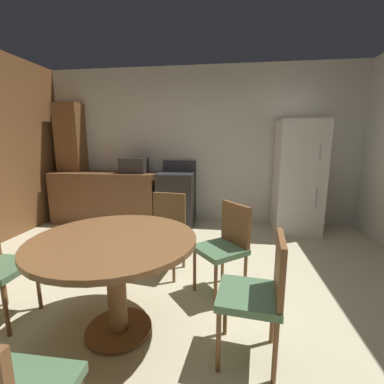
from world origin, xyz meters
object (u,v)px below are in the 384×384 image
(chair_north, at_px, (166,228))
(chair_northeast, at_px, (226,243))
(oven_range, at_px, (177,198))
(chair_east, at_px, (260,290))
(refrigerator, at_px, (298,177))
(dining_table, at_px, (115,258))
(microwave, at_px, (134,165))

(chair_north, relative_size, chair_northeast, 1.00)
(oven_range, xyz_separation_m, chair_northeast, (0.86, -2.02, 0.03))
(chair_east, xyz_separation_m, chair_north, (-0.89, 1.14, 0.00))
(refrigerator, distance_m, chair_north, 2.41)
(chair_northeast, bearing_deg, oven_range, -106.17)
(chair_east, bearing_deg, refrigerator, -101.32)
(chair_east, distance_m, chair_northeast, 0.80)
(chair_east, bearing_deg, dining_table, 0.00)
(chair_east, bearing_deg, chair_northeast, -67.12)
(microwave, xyz_separation_m, dining_table, (0.81, -2.67, -0.43))
(refrigerator, relative_size, microwave, 4.00)
(chair_northeast, bearing_deg, dining_table, 0.00)
(dining_table, height_order, chair_northeast, chair_northeast)
(chair_north, distance_m, chair_northeast, 0.76)
(chair_north, bearing_deg, chair_east, 45.65)
(oven_range, xyz_separation_m, chair_east, (1.09, -2.79, 0.03))
(oven_range, relative_size, microwave, 2.50)
(oven_range, height_order, chair_northeast, oven_range)
(chair_east, height_order, chair_north, same)
(microwave, distance_m, chair_east, 3.38)
(refrigerator, distance_m, dining_table, 3.25)
(chair_northeast, bearing_deg, chair_east, 67.12)
(oven_range, height_order, dining_table, oven_range)
(oven_range, relative_size, chair_northeast, 1.26)
(oven_range, distance_m, chair_northeast, 2.20)
(refrigerator, bearing_deg, chair_east, -107.78)
(oven_range, height_order, chair_east, oven_range)
(oven_range, height_order, microwave, microwave)
(microwave, bearing_deg, refrigerator, -1.06)
(refrigerator, bearing_deg, oven_range, 178.43)
(oven_range, height_order, chair_north, oven_range)
(oven_range, bearing_deg, chair_east, -68.66)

